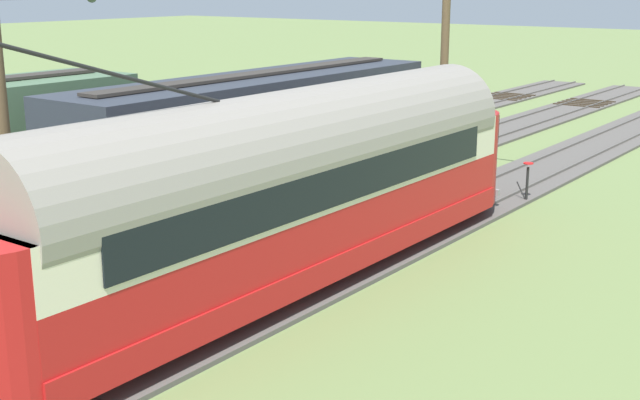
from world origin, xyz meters
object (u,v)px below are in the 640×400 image
object	(u,v)px
catenary_pole_mid_near	(7,147)
switch_stand	(527,180)
catenary_pole_foreground	(446,71)
vintage_streetcar	(292,185)
boxcar_adjacent	(260,137)

from	to	relation	value
catenary_pole_mid_near	switch_stand	bearing A→B (deg)	-104.83
catenary_pole_foreground	vintage_streetcar	bearing A→B (deg)	102.80
boxcar_adjacent	catenary_pole_foreground	size ratio (longest dim) A/B	1.95
catenary_pole_foreground	switch_stand	world-z (taller)	catenary_pole_foreground
catenary_pole_foreground	catenary_pole_mid_near	distance (m)	16.79
boxcar_adjacent	catenary_pole_foreground	distance (m)	7.83
boxcar_adjacent	catenary_pole_mid_near	distance (m)	9.64
vintage_streetcar	switch_stand	distance (m)	10.02
boxcar_adjacent	catenary_pole_foreground	xyz separation A→B (m)	(-1.95, -7.45, 1.40)
catenary_pole_foreground	catenary_pole_mid_near	world-z (taller)	same
catenary_pole_mid_near	switch_stand	size ratio (longest dim) A/B	5.50
vintage_streetcar	catenary_pole_foreground	size ratio (longest dim) A/B	2.51
boxcar_adjacent	catenary_pole_foreground	world-z (taller)	catenary_pole_foreground
boxcar_adjacent	switch_stand	xyz separation A→B (m)	(-5.87, -5.46, -1.46)
vintage_streetcar	catenary_pole_mid_near	bearing A→B (deg)	61.70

